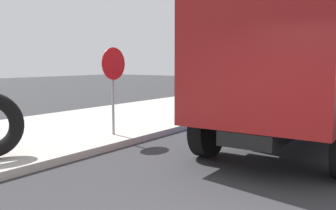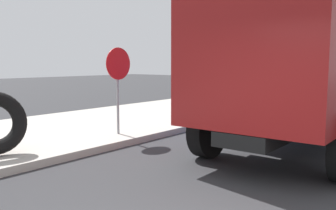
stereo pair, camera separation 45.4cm
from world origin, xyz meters
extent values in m
cylinder|color=gray|center=(3.49, 4.68, 1.19)|extent=(0.06, 0.06, 2.07)
cylinder|color=red|center=(3.49, 4.64, 1.84)|extent=(0.76, 0.02, 0.76)
cube|color=#1E3899|center=(6.92, 0.91, 1.60)|extent=(4.84, 2.57, 1.60)
cube|color=maroon|center=(3.32, 0.86, 1.90)|extent=(2.04, 2.53, 2.20)
cube|color=black|center=(5.82, 0.90, 0.67)|extent=(7.01, 1.01, 0.24)
cylinder|color=black|center=(3.50, 2.11, 0.55)|extent=(1.10, 0.32, 1.10)
cylinder|color=black|center=(8.10, 2.18, 0.55)|extent=(1.10, 0.32, 1.10)
cube|color=orange|center=(11.90, 1.44, 1.60)|extent=(4.87, 2.63, 1.60)
cylinder|color=black|center=(15.26, 2.79, 0.55)|extent=(1.11, 0.33, 1.10)
cylinder|color=black|center=(10.66, 2.66, 0.55)|extent=(1.11, 0.33, 1.10)
cylinder|color=#595B5E|center=(11.04, 5.05, 2.98)|extent=(0.12, 0.12, 5.65)
camera|label=1|loc=(-2.76, -1.36, 1.87)|focal=38.86mm
camera|label=2|loc=(-2.49, -1.72, 1.87)|focal=38.86mm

